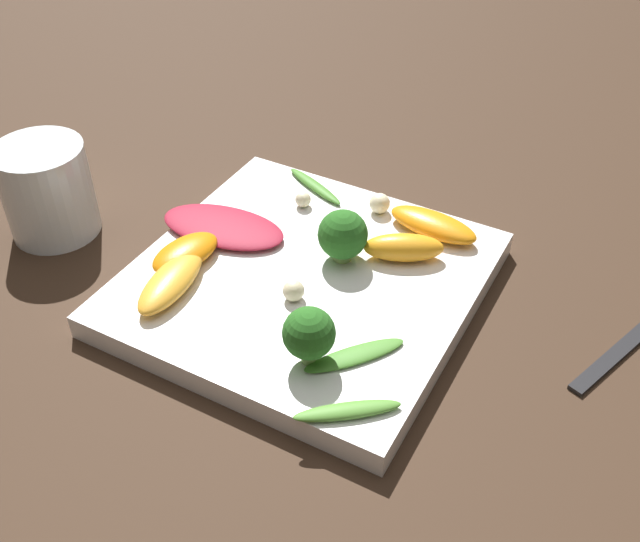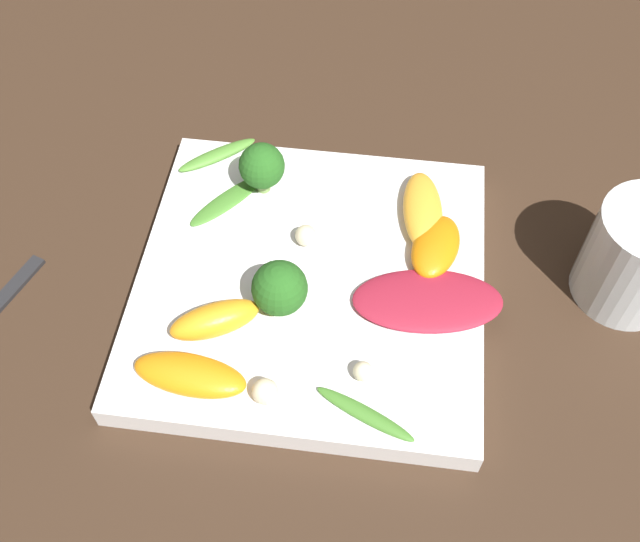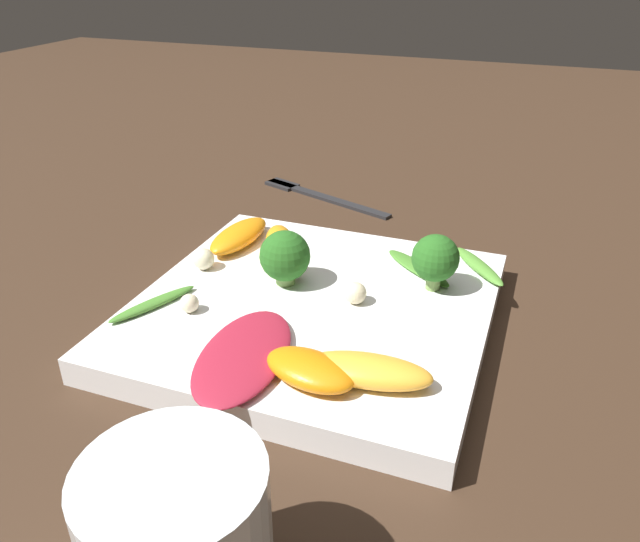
{
  "view_description": "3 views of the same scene",
  "coord_description": "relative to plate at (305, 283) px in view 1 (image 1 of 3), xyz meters",
  "views": [
    {
      "loc": [
        0.38,
        0.22,
        0.39
      ],
      "look_at": [
        0.01,
        0.02,
        0.04
      ],
      "focal_mm": 42.0,
      "sensor_mm": 36.0,
      "label": 1
    },
    {
      "loc": [
        -0.31,
        -0.05,
        0.47
      ],
      "look_at": [
        -0.01,
        -0.01,
        0.04
      ],
      "focal_mm": 42.0,
      "sensor_mm": 36.0,
      "label": 2
    },
    {
      "loc": [
        0.14,
        -0.37,
        0.26
      ],
      "look_at": [
        0.0,
        0.0,
        0.04
      ],
      "focal_mm": 35.0,
      "sensor_mm": 36.0,
      "label": 3
    }
  ],
  "objects": [
    {
      "name": "orange_segment_1",
      "position": [
        0.03,
        -0.09,
        0.02
      ],
      "size": [
        0.07,
        0.05,
        0.02
      ],
      "color": "orange",
      "rests_on": "plate"
    },
    {
      "name": "broccoli_floret_0",
      "position": [
        -0.03,
        0.02,
        0.03
      ],
      "size": [
        0.04,
        0.04,
        0.04
      ],
      "color": "#84AD5B",
      "rests_on": "plate"
    },
    {
      "name": "arugula_sprig_0",
      "position": [
        0.06,
        0.07,
        0.01
      ],
      "size": [
        0.07,
        0.06,
        0.0
      ],
      "color": "#47842D",
      "rests_on": "plate"
    },
    {
      "name": "plate",
      "position": [
        0.0,
        0.0,
        0.0
      ],
      "size": [
        0.25,
        0.25,
        0.02
      ],
      "color": "white",
      "rests_on": "ground_plane"
    },
    {
      "name": "macadamia_nut_2",
      "position": [
        -0.1,
        0.02,
        0.02
      ],
      "size": [
        0.02,
        0.02,
        0.02
      ],
      "color": "beige",
      "rests_on": "plate"
    },
    {
      "name": "macadamia_nut_0",
      "position": [
        -0.08,
        -0.05,
        0.02
      ],
      "size": [
        0.01,
        0.01,
        0.01
      ],
      "color": "beige",
      "rests_on": "plate"
    },
    {
      "name": "drinking_glass",
      "position": [
        0.03,
        -0.23,
        0.03
      ],
      "size": [
        0.08,
        0.08,
        0.08
      ],
      "color": "white",
      "rests_on": "ground_plane"
    },
    {
      "name": "arugula_sprig_2",
      "position": [
        0.11,
        0.09,
        0.01
      ],
      "size": [
        0.05,
        0.06,
        0.01
      ],
      "color": "#518E33",
      "rests_on": "plate"
    },
    {
      "name": "orange_segment_0",
      "position": [
        -0.05,
        0.06,
        0.02
      ],
      "size": [
        0.05,
        0.07,
        0.02
      ],
      "color": "orange",
      "rests_on": "plate"
    },
    {
      "name": "macadamia_nut_1",
      "position": [
        0.03,
        0.01,
        0.02
      ],
      "size": [
        0.02,
        0.02,
        0.02
      ],
      "color": "beige",
      "rests_on": "plate"
    },
    {
      "name": "radicchio_leaf_0",
      "position": [
        -0.01,
        -0.09,
        0.01
      ],
      "size": [
        0.07,
        0.11,
        0.01
      ],
      "color": "maroon",
      "rests_on": "plate"
    },
    {
      "name": "broccoli_floret_1",
      "position": [
        0.08,
        0.05,
        0.04
      ],
      "size": [
        0.04,
        0.04,
        0.04
      ],
      "color": "#7A9E51",
      "rests_on": "plate"
    },
    {
      "name": "ground_plane",
      "position": [
        0.0,
        0.0,
        -0.01
      ],
      "size": [
        2.4,
        2.4,
        0.0
      ],
      "primitive_type": "plane",
      "color": "#382619"
    },
    {
      "name": "orange_segment_2",
      "position": [
        -0.1,
        0.07,
        0.02
      ],
      "size": [
        0.04,
        0.08,
        0.02
      ],
      "color": "orange",
      "rests_on": "plate"
    },
    {
      "name": "arugula_sprig_1",
      "position": [
        -0.11,
        -0.05,
        0.01
      ],
      "size": [
        0.04,
        0.07,
        0.01
      ],
      "color": "#47842D",
      "rests_on": "plate"
    },
    {
      "name": "orange_segment_3",
      "position": [
        0.07,
        -0.08,
        0.02
      ],
      "size": [
        0.08,
        0.04,
        0.02
      ],
      "color": "#FCAD33",
      "rests_on": "plate"
    }
  ]
}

